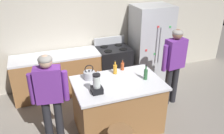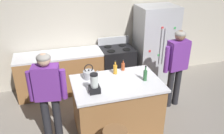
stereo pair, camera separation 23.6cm
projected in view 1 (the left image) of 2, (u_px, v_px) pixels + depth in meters
ground_plane at (117, 126)px, 4.35m from camera, size 14.00×14.00×0.00m
back_wall at (88, 28)px, 5.40m from camera, size 8.00×0.10×2.70m
kitchen_island at (118, 105)px, 4.14m from camera, size 1.51×0.99×0.95m
back_counter_run at (60, 74)px, 5.20m from camera, size 2.00×0.64×0.95m
refrigerator at (150, 44)px, 5.64m from camera, size 0.90×0.73×1.87m
stove_range at (113, 66)px, 5.57m from camera, size 0.76×0.65×1.13m
person_by_island_left at (50, 93)px, 3.56m from camera, size 0.60×0.28×1.62m
person_by_sink_right at (174, 61)px, 4.62m from camera, size 0.60×0.27×1.64m
blender_appliance at (97, 85)px, 3.58m from camera, size 0.17×0.17×0.32m
bottle_olive_oil at (146, 74)px, 3.98m from camera, size 0.07×0.07×0.28m
bottle_soda at (115, 69)px, 4.18m from camera, size 0.07×0.07×0.26m
bottle_cooking_sauce at (122, 66)px, 4.32m from camera, size 0.06×0.06×0.22m
tea_kettle at (89, 75)px, 4.01m from camera, size 0.28×0.20×0.27m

